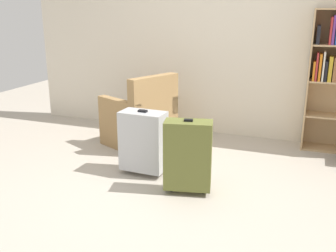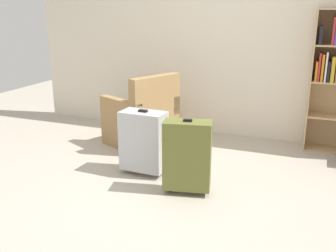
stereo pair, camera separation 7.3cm
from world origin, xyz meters
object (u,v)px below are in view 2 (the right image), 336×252
at_px(armchair, 142,120).
at_px(mug, 174,145).
at_px(suitcase_silver, 144,141).
at_px(suitcase_olive, 187,155).

distance_m(armchair, mug, 0.51).
height_order(mug, suitcase_silver, suitcase_silver).
relative_size(armchair, mug, 7.75).
height_order(armchair, mug, armchair).
xyz_separation_m(suitcase_olive, suitcase_silver, (-0.56, 0.26, -0.01)).
xyz_separation_m(mug, suitcase_silver, (-0.04, -0.79, 0.31)).
height_order(mug, suitcase_olive, suitcase_olive).
xyz_separation_m(armchair, mug, (0.44, -0.01, -0.27)).
bearing_deg(suitcase_silver, armchair, 115.96).
bearing_deg(suitcase_olive, armchair, 131.74).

